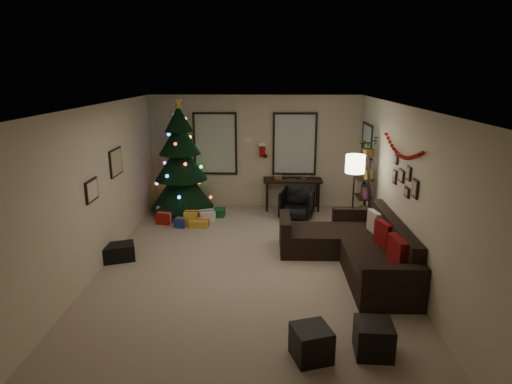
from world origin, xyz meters
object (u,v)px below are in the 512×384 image
Objects in this scene: christmas_tree at (181,166)px; desk at (293,183)px; sofa at (356,249)px; bookshelf at (365,191)px; desk_chair at (297,204)px.

desk is (2.60, 0.31, -0.47)m from christmas_tree.
sofa is at bearing -38.53° from christmas_tree.
bookshelf reaches higher than desk.
christmas_tree is at bearing 141.47° from sofa.
desk is 0.73m from desk_chair.
sofa is at bearing -106.04° from bookshelf.
bookshelf is at bearing -16.44° from christmas_tree.
desk_chair is (-0.85, 2.47, 0.05)m from sofa.
sofa is 3.28m from desk.
desk_chair is at bearing -83.99° from desk.
desk is 2.06× the size of desk_chair.
desk is at bearing 6.90° from christmas_tree.
desk reaches higher than desk_chair.
desk is 0.78× the size of bookshelf.
desk is at bearing 106.47° from sofa.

